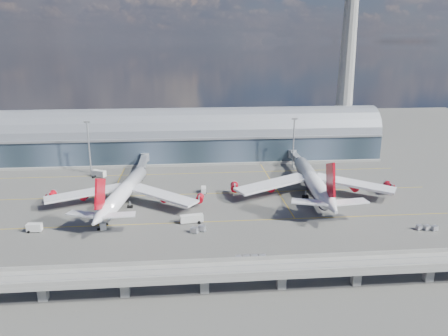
{
  "coord_description": "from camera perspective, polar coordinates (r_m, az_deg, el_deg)",
  "views": [
    {
      "loc": [
        -3.99,
        -153.79,
        61.74
      ],
      "look_at": [
        10.97,
        10.0,
        14.0
      ],
      "focal_mm": 35.0,
      "sensor_mm": 36.0,
      "label": 1
    }
  ],
  "objects": [
    {
      "name": "ground",
      "position": [
        165.77,
        -3.48,
        -5.71
      ],
      "size": [
        500.0,
        500.0,
        0.0
      ],
      "primitive_type": "plane",
      "color": "#474744",
      "rests_on": "ground"
    },
    {
      "name": "taxi_lines",
      "position": [
        186.46,
        -3.7,
        -3.18
      ],
      "size": [
        200.0,
        80.12,
        0.01
      ],
      "color": "gold",
      "rests_on": "ground"
    },
    {
      "name": "terminal",
      "position": [
        237.23,
        -4.14,
        3.88
      ],
      "size": [
        200.0,
        30.0,
        28.0
      ],
      "color": "#1F2A34",
      "rests_on": "ground"
    },
    {
      "name": "control_tower",
      "position": [
        253.16,
        15.8,
        13.31
      ],
      "size": [
        19.0,
        19.0,
        103.0
      ],
      "color": "gray",
      "rests_on": "ground"
    },
    {
      "name": "guideway",
      "position": [
        113.85,
        -2.6,
        -13.55
      ],
      "size": [
        220.0,
        8.5,
        7.2
      ],
      "color": "gray",
      "rests_on": "ground"
    },
    {
      "name": "floodlight_mast_left",
      "position": [
        219.15,
        -17.22,
        2.77
      ],
      "size": [
        3.0,
        0.7,
        25.7
      ],
      "color": "gray",
      "rests_on": "ground"
    },
    {
      "name": "floodlight_mast_right",
      "position": [
        220.96,
        9.07,
        3.41
      ],
      "size": [
        3.0,
        0.7,
        25.7
      ],
      "color": "gray",
      "rests_on": "ground"
    },
    {
      "name": "airliner_left",
      "position": [
        173.09,
        -13.08,
        -3.14
      ],
      "size": [
        62.19,
        65.44,
        19.97
      ],
      "rotation": [
        0.0,
        0.0,
        -0.16
      ],
      "color": "white",
      "rests_on": "ground"
    },
    {
      "name": "airliner_right",
      "position": [
        183.54,
        11.58,
        -1.87
      ],
      "size": [
        68.42,
        71.52,
        22.68
      ],
      "rotation": [
        0.0,
        0.0,
        -0.08
      ],
      "color": "white",
      "rests_on": "ground"
    },
    {
      "name": "jet_bridge_left",
      "position": [
        215.49,
        -10.53,
        0.69
      ],
      "size": [
        4.4,
        28.0,
        7.25
      ],
      "color": "gray",
      "rests_on": "ground"
    },
    {
      "name": "jet_bridge_right",
      "position": [
        219.84,
        9.69,
        1.04
      ],
      "size": [
        4.4,
        32.0,
        7.25
      ],
      "color": "gray",
      "rests_on": "ground"
    },
    {
      "name": "service_truck_0",
      "position": [
        157.01,
        -15.58,
        -7.09
      ],
      "size": [
        3.43,
        6.38,
        2.52
      ],
      "rotation": [
        0.0,
        0.0,
        0.25
      ],
      "color": "beige",
      "rests_on": "ground"
    },
    {
      "name": "service_truck_1",
      "position": [
        161.55,
        -23.53,
        -7.16
      ],
      "size": [
        5.07,
        2.76,
        2.84
      ],
      "rotation": [
        0.0,
        0.0,
        1.49
      ],
      "color": "beige",
      "rests_on": "ground"
    },
    {
      "name": "service_truck_2",
      "position": [
        155.73,
        -4.24,
        -6.61
      ],
      "size": [
        8.35,
        3.49,
        2.93
      ],
      "rotation": [
        0.0,
        0.0,
        1.72
      ],
      "color": "beige",
      "rests_on": "ground"
    },
    {
      "name": "service_truck_3",
      "position": [
        186.34,
        12.74,
        -3.08
      ],
      "size": [
        2.77,
        6.26,
        2.98
      ],
      "rotation": [
        0.0,
        0.0,
        0.04
      ],
      "color": "beige",
      "rests_on": "ground"
    },
    {
      "name": "service_truck_4",
      "position": [
        185.27,
        -2.69,
        -2.88
      ],
      "size": [
        2.4,
        4.49,
        2.54
      ],
      "rotation": [
        0.0,
        0.0,
        -0.06
      ],
      "color": "beige",
      "rests_on": "ground"
    },
    {
      "name": "service_truck_5",
      "position": [
        214.71,
        -16.02,
        -0.71
      ],
      "size": [
        7.16,
        5.44,
        3.25
      ],
      "rotation": [
        0.0,
        0.0,
        1.08
      ],
      "color": "beige",
      "rests_on": "ground"
    },
    {
      "name": "cargo_train_0",
      "position": [
        148.51,
        -3.41,
        -8.0
      ],
      "size": [
        5.7,
        4.13,
        1.87
      ],
      "rotation": [
        0.0,
        0.0,
        1.08
      ],
      "color": "gray",
      "rests_on": "ground"
    },
    {
      "name": "cargo_train_1",
      "position": [
        130.58,
        3.49,
        -11.66
      ],
      "size": [
        9.42,
        1.6,
        1.57
      ],
      "rotation": [
        0.0,
        0.0,
        1.58
      ],
      "color": "gray",
      "rests_on": "ground"
    },
    {
      "name": "cargo_train_2",
      "position": [
        164.86,
        24.98,
        -7.09
      ],
      "size": [
        7.46,
        3.12,
        1.63
      ],
      "rotation": [
        0.0,
        0.0,
        1.79
      ],
      "color": "gray",
      "rests_on": "ground"
    }
  ]
}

